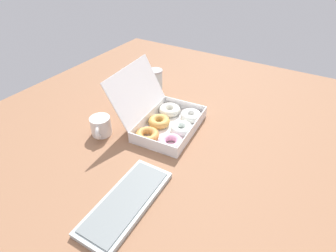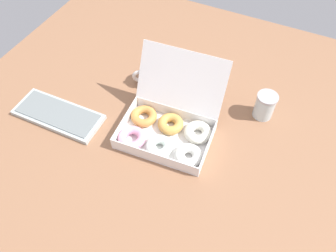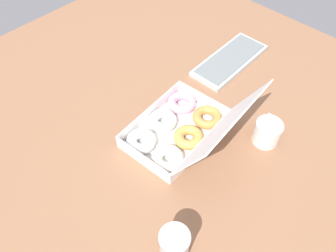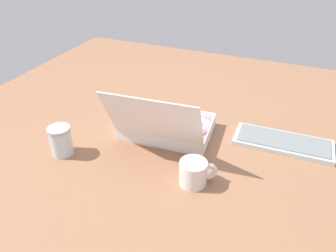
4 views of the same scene
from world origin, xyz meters
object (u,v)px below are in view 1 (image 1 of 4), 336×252
(coffee_mug, at_px, (101,126))
(glass_jar, at_px, (156,79))
(donut_box, at_px, (167,121))
(keyboard, at_px, (126,202))

(coffee_mug, bearing_deg, glass_jar, 3.91)
(donut_box, bearing_deg, glass_jar, 40.65)
(keyboard, bearing_deg, glass_jar, 26.34)
(donut_box, bearing_deg, coffee_mug, 130.64)
(donut_box, height_order, coffee_mug, donut_box)
(coffee_mug, height_order, glass_jar, glass_jar)
(keyboard, bearing_deg, coffee_mug, 53.72)
(donut_box, height_order, glass_jar, donut_box)
(coffee_mug, bearing_deg, keyboard, -126.28)
(coffee_mug, distance_m, glass_jar, 0.48)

